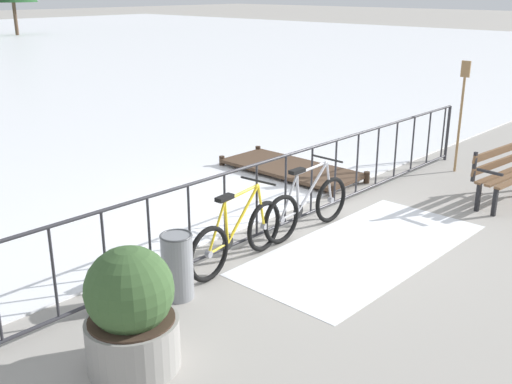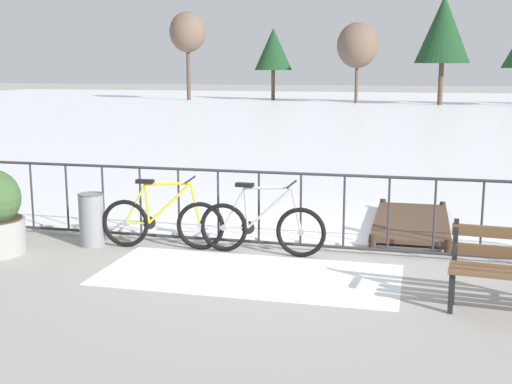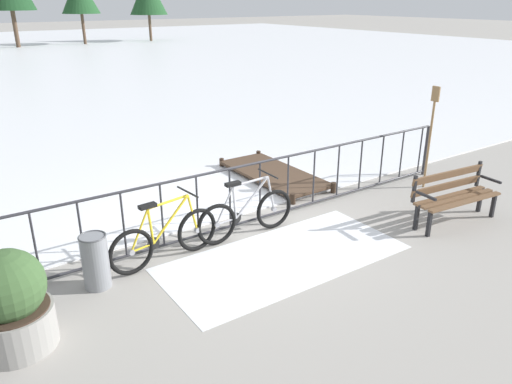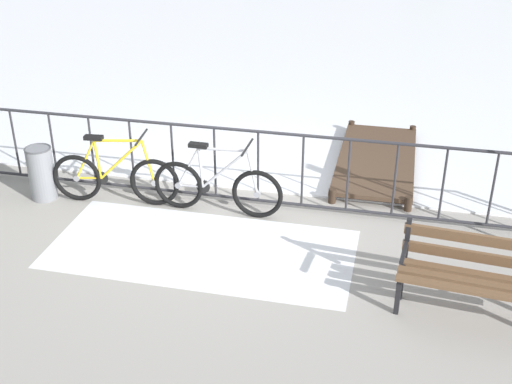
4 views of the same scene
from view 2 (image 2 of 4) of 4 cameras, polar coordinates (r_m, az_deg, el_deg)
The scene contains 12 objects.
ground_plane at distance 9.07m, azimuth 2.02°, elevation -4.91°, with size 160.00×160.00×0.00m, color #9E9991.
frozen_pond at distance 37.07m, azimuth 11.15°, elevation 6.77°, with size 80.00×56.00×0.03m, color white.
snow_patch at distance 7.98m, azimuth -0.63°, elevation -7.09°, with size 3.57×1.65×0.01m, color white.
railing_fence at distance 8.94m, azimuth 2.05°, elevation -1.45°, with size 9.06×0.06×1.07m.
bicycle_near_railing at distance 8.73m, azimuth 0.47°, elevation -3.02°, with size 1.71×0.52×0.97m.
bicycle_second at distance 9.11m, azimuth -8.04°, elevation -2.55°, with size 1.71×0.52×0.97m.
trash_bin at distance 9.44m, azimuth -13.94°, elevation -2.27°, with size 0.35×0.35×0.73m.
wooden_dock at distance 10.38m, azimuth 13.19°, elevation -2.50°, with size 1.10×2.63×0.20m.
tree_far_west at distance 44.41m, azimuth 15.79°, elevation 13.28°, with size 3.44×3.44×6.84m.
tree_west_mid at distance 45.49m, azimuth 8.70°, elevation 12.33°, with size 2.71×2.71×5.32m.
tree_centre at distance 49.44m, azimuth -5.88°, elevation 13.46°, with size 2.64×2.64×6.35m.
tree_far_east at distance 49.11m, azimuth 1.49°, elevation 12.15°, with size 2.72×2.72×5.19m.
Camera 2 is at (1.78, -8.55, 2.44)m, focal length 46.59 mm.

